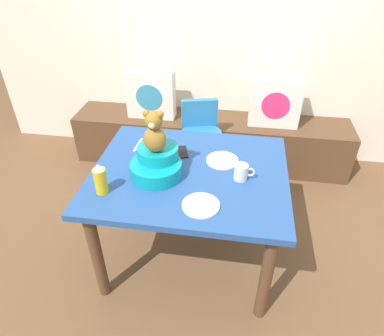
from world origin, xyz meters
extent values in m
plane|color=brown|center=(0.00, 0.00, 0.00)|extent=(8.00, 8.00, 0.00)
cube|color=silver|center=(0.00, 1.50, 1.30)|extent=(4.40, 0.10, 2.60)
cube|color=brown|center=(0.00, 1.23, 0.23)|extent=(2.60, 0.44, 0.46)
cube|color=white|center=(-0.56, 1.21, 0.68)|extent=(0.44, 0.14, 0.44)
cylinder|color=teal|center=(-0.56, 1.14, 0.68)|extent=(0.24, 0.01, 0.24)
cube|color=white|center=(0.57, 1.21, 0.68)|extent=(0.44, 0.14, 0.44)
cylinder|color=#E02D72|center=(0.57, 1.14, 0.68)|extent=(0.24, 0.01, 0.24)
cube|color=#264C8C|center=(0.00, 0.00, 0.72)|extent=(1.17, 0.97, 0.04)
cylinder|color=brown|center=(-0.49, -0.39, 0.35)|extent=(0.07, 0.07, 0.70)
cylinder|color=brown|center=(0.49, -0.39, 0.35)|extent=(0.07, 0.07, 0.70)
cylinder|color=brown|center=(-0.49, 0.39, 0.35)|extent=(0.07, 0.07, 0.70)
cylinder|color=brown|center=(0.49, 0.39, 0.35)|extent=(0.07, 0.07, 0.70)
cylinder|color=#2672B2|center=(-0.03, 0.78, 0.51)|extent=(0.34, 0.34, 0.10)
cube|color=#2672B2|center=(-0.06, 0.92, 0.67)|extent=(0.30, 0.12, 0.24)
cube|color=white|center=(0.02, 0.61, 0.58)|extent=(0.34, 0.27, 0.02)
cylinder|color=silver|center=(-0.17, 0.64, 0.23)|extent=(0.03, 0.03, 0.46)
cylinder|color=silver|center=(0.11, 0.64, 0.23)|extent=(0.03, 0.03, 0.46)
cylinder|color=silver|center=(-0.17, 0.92, 0.23)|extent=(0.03, 0.03, 0.46)
cylinder|color=silver|center=(0.11, 0.92, 0.23)|extent=(0.03, 0.03, 0.46)
cylinder|color=#0D92A0|center=(-0.18, -0.08, 0.79)|extent=(0.30, 0.30, 0.09)
cylinder|color=#0D92A0|center=(-0.18, -0.02, 0.86)|extent=(0.24, 0.24, 0.07)
ellipsoid|color=olive|center=(-0.18, -0.06, 0.97)|extent=(0.13, 0.11, 0.15)
sphere|color=olive|center=(-0.18, -0.06, 1.09)|extent=(0.10, 0.10, 0.10)
sphere|color=beige|center=(-0.18, -0.10, 1.08)|extent=(0.04, 0.04, 0.04)
sphere|color=olive|center=(-0.22, -0.06, 1.13)|extent=(0.04, 0.04, 0.04)
sphere|color=olive|center=(-0.15, -0.06, 1.13)|extent=(0.04, 0.04, 0.04)
cylinder|color=gold|center=(-0.44, -0.27, 0.81)|extent=(0.07, 0.07, 0.15)
cone|color=white|center=(-0.44, -0.27, 0.91)|extent=(0.06, 0.06, 0.03)
cylinder|color=silver|center=(0.30, -0.03, 0.79)|extent=(0.08, 0.08, 0.09)
torus|color=silver|center=(0.36, -0.03, 0.79)|extent=(0.06, 0.01, 0.06)
cylinder|color=white|center=(0.11, -0.31, 0.75)|extent=(0.20, 0.20, 0.01)
cylinder|color=white|center=(0.19, 0.13, 0.75)|extent=(0.20, 0.20, 0.01)
cube|color=black|center=(-0.08, 0.19, 0.74)|extent=(0.11, 0.16, 0.01)
cube|color=silver|center=(-0.39, 0.24, 0.74)|extent=(0.02, 0.17, 0.01)
camera|label=1|loc=(0.27, -1.64, 1.93)|focal=31.89mm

